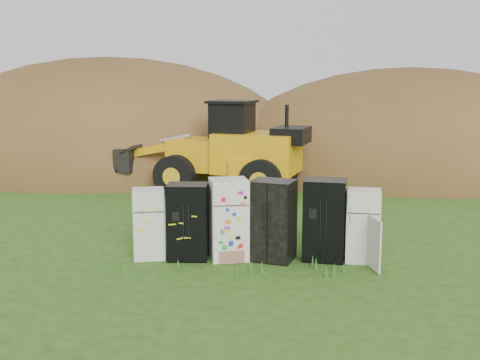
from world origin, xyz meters
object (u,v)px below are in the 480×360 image
(fridge_black_right, at_px, (325,220))
(wheel_loader, at_px, (210,147))
(fridge_sticker, at_px, (229,219))
(fridge_dark_mid, at_px, (273,220))
(fridge_open_door, at_px, (363,226))
(fridge_black_side, at_px, (188,222))
(fridge_leftmost, at_px, (149,224))

(fridge_black_right, xyz_separation_m, wheel_loader, (-3.07, 7.64, 0.69))
(fridge_sticker, xyz_separation_m, fridge_dark_mid, (0.96, -0.03, -0.01))
(wheel_loader, bearing_deg, fridge_sticker, -65.96)
(wheel_loader, bearing_deg, fridge_open_door, -46.51)
(wheel_loader, bearing_deg, fridge_black_side, -72.56)
(fridge_open_door, bearing_deg, fridge_black_side, -171.45)
(fridge_black_side, height_order, fridge_dark_mid, fridge_dark_mid)
(fridge_leftmost, relative_size, wheel_loader, 0.24)
(fridge_dark_mid, distance_m, wheel_loader, 7.98)
(fridge_dark_mid, bearing_deg, fridge_sticker, -162.58)
(fridge_sticker, distance_m, wheel_loader, 7.77)
(fridge_black_side, bearing_deg, wheel_loader, 90.70)
(fridge_open_door, bearing_deg, fridge_dark_mid, -171.14)
(fridge_open_door, bearing_deg, fridge_black_right, -176.24)
(fridge_black_side, relative_size, fridge_dark_mid, 0.94)
(fridge_sticker, distance_m, fridge_black_right, 2.09)
(fridge_black_right, xyz_separation_m, fridge_open_door, (0.82, -0.08, -0.10))
(fridge_sticker, distance_m, fridge_dark_mid, 0.96)
(fridge_black_right, bearing_deg, fridge_open_door, 5.84)
(fridge_black_side, height_order, wheel_loader, wheel_loader)
(fridge_leftmost, relative_size, fridge_black_side, 0.93)
(fridge_leftmost, xyz_separation_m, fridge_dark_mid, (2.71, -0.07, 0.11))
(fridge_sticker, relative_size, wheel_loader, 0.27)
(fridge_leftmost, bearing_deg, fridge_black_right, -10.74)
(fridge_leftmost, distance_m, fridge_dark_mid, 2.72)
(fridge_black_right, bearing_deg, wheel_loader, 123.27)
(wheel_loader, bearing_deg, fridge_dark_mid, -59.12)
(fridge_leftmost, distance_m, wheel_loader, 7.72)
(fridge_leftmost, xyz_separation_m, fridge_sticker, (1.76, -0.04, 0.12))
(fridge_black_side, distance_m, fridge_black_right, 2.98)
(wheel_loader, bearing_deg, fridge_leftmost, -79.03)
(fridge_dark_mid, bearing_deg, fridge_black_side, -162.04)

